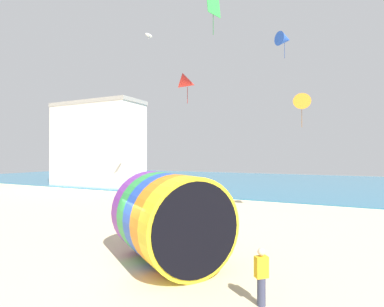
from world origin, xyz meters
name	(u,v)px	position (x,y,z in m)	size (l,w,h in m)	color
ground_plane	(144,269)	(0.00, 0.00, 0.00)	(120.00, 120.00, 0.00)	beige
sea	(291,183)	(0.00, 38.16, 0.05)	(120.00, 40.00, 0.10)	teal
giant_inflatable_tube	(170,218)	(0.55, 0.95, 1.76)	(5.51, 5.32, 3.51)	purple
kite_handler	(261,276)	(4.53, -0.76, 0.82)	(0.41, 0.41, 1.62)	#383D56
kite_orange_delta	(302,104)	(4.20, 12.83, 7.76)	(1.34, 1.56, 2.30)	orange
kite_blue_delta	(285,39)	(2.85, 14.10, 12.98)	(1.51, 1.51, 1.99)	blue
kite_white_parafoil	(149,35)	(-8.16, 12.21, 14.54)	(0.48, 0.88, 0.48)	white
kite_green_diamond	(213,2)	(0.98, 4.39, 11.75)	(0.46, 0.96, 2.33)	green
kite_red_delta	(187,83)	(-1.59, 6.65, 8.55)	(1.44, 1.37, 1.80)	red
promenade_building	(97,144)	(-23.04, 21.70, 5.72)	(13.02, 5.09, 11.41)	silver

